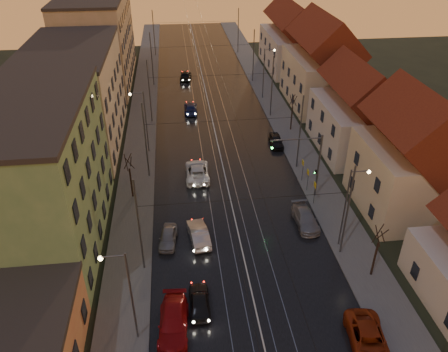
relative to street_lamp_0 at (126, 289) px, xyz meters
name	(u,v)px	position (x,y,z in m)	size (l,w,h in m)	color
ground	(265,349)	(9.10, -2.00, -4.89)	(160.00, 160.00, 0.00)	black
road	(211,116)	(9.10, 38.00, -4.87)	(16.00, 120.00, 0.04)	black
sidewalk_left	(143,119)	(-0.90, 38.00, -4.81)	(4.00, 120.00, 0.15)	#4C4C4C
sidewalk_right	(278,112)	(19.10, 38.00, -4.81)	(4.00, 120.00, 0.15)	#4C4C4C
tram_rail_0	(196,117)	(6.90, 38.00, -4.83)	(0.06, 120.00, 0.03)	gray
tram_rail_1	(206,116)	(8.33, 38.00, -4.83)	(0.06, 120.00, 0.03)	gray
tram_rail_2	(217,116)	(9.87, 38.00, -4.83)	(0.06, 120.00, 0.03)	gray
tram_rail_3	(226,115)	(11.30, 38.00, -4.83)	(0.06, 120.00, 0.03)	gray
apartment_left_1	(33,180)	(-8.40, 12.00, 1.61)	(10.00, 18.00, 13.00)	#5B8756
apartment_left_2	(75,98)	(-8.40, 32.00, 1.11)	(10.00, 20.00, 12.00)	#C0B294
apartment_left_3	(98,40)	(-8.40, 56.00, 2.11)	(10.00, 24.00, 14.00)	#978761
house_right_1	(411,161)	(26.10, 13.00, 0.56)	(8.67, 10.20, 10.80)	beige
house_right_2	(358,114)	(26.10, 26.00, -0.24)	(9.18, 12.24, 9.20)	beige
house_right_3	(322,67)	(26.10, 41.00, 0.92)	(9.18, 14.28, 11.50)	beige
house_right_4	(292,41)	(26.10, 59.00, 0.16)	(9.18, 16.32, 10.00)	beige
catenary_pole_l_1	(139,227)	(0.50, 7.00, -0.39)	(0.16, 0.16, 9.00)	#595B60
catenary_pole_r_1	(347,212)	(17.70, 7.00, -0.39)	(0.16, 0.16, 9.00)	#595B60
catenary_pole_l_2	(146,141)	(0.50, 22.00, -0.39)	(0.16, 0.16, 9.00)	#595B60
catenary_pole_r_2	(300,133)	(17.70, 22.00, -0.39)	(0.16, 0.16, 9.00)	#595B60
catenary_pole_l_3	(149,92)	(0.50, 37.00, -0.39)	(0.16, 0.16, 9.00)	#595B60
catenary_pole_r_3	(272,87)	(17.70, 37.00, -0.39)	(0.16, 0.16, 9.00)	#595B60
catenary_pole_l_4	(152,60)	(0.50, 52.00, -0.39)	(0.16, 0.16, 9.00)	#595B60
catenary_pole_r_4	(253,56)	(17.70, 52.00, -0.39)	(0.16, 0.16, 9.00)	#595B60
catenary_pole_l_5	(154,33)	(0.50, 70.00, -0.39)	(0.16, 0.16, 9.00)	#595B60
catenary_pole_r_5	(238,31)	(17.70, 70.00, -0.39)	(0.16, 0.16, 9.00)	#595B60
street_lamp_0	(126,289)	(0.00, 0.00, 0.00)	(1.75, 0.32, 8.00)	#595B60
street_lamp_1	(349,201)	(18.21, 8.00, 0.00)	(1.75, 0.32, 8.00)	#595B60
street_lamp_2	(143,116)	(0.00, 28.00, 0.00)	(1.75, 0.32, 8.00)	#595B60
street_lamp_3	(266,69)	(18.21, 44.00, 0.00)	(1.75, 0.32, 8.00)	#595B60
traffic_light_mast	(310,159)	(17.10, 16.00, -0.29)	(5.30, 0.32, 7.20)	#595B60
bare_tree_0	(131,177)	(-1.09, 18.00, -2.40)	(1.09, 1.09, 5.11)	black
bare_tree_1	(376,253)	(19.31, 4.00, -2.40)	(1.09, 1.09, 5.11)	black
bare_tree_2	(292,114)	(19.51, 32.00, -2.40)	(1.09, 1.09, 5.11)	black
driving_car_0	(199,301)	(4.87, 2.25, -4.22)	(1.58, 3.93, 1.34)	black
driving_car_1	(199,234)	(5.35, 10.21, -4.14)	(1.57, 4.51, 1.49)	#ACABB1
driving_car_2	(197,171)	(5.96, 21.24, -4.11)	(2.58, 5.60, 1.56)	silver
driving_car_3	(191,108)	(6.18, 39.83, -4.21)	(1.90, 4.68, 1.36)	#181F49
driving_car_4	(186,75)	(6.05, 54.53, -4.11)	(1.84, 4.58, 1.56)	black
parked_left_2	(173,323)	(2.88, 0.40, -4.13)	(2.12, 5.21, 1.51)	maroon
parked_left_3	(168,237)	(2.56, 10.21, -4.25)	(1.49, 3.71, 1.26)	gray
parked_right_0	(369,341)	(16.21, -2.75, -4.14)	(2.48, 5.38, 1.49)	#952C0E
parked_right_1	(305,218)	(15.72, 11.39, -4.20)	(1.91, 4.69, 1.36)	gray
parked_right_2	(276,141)	(16.51, 27.84, -4.22)	(1.58, 3.92, 1.34)	black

